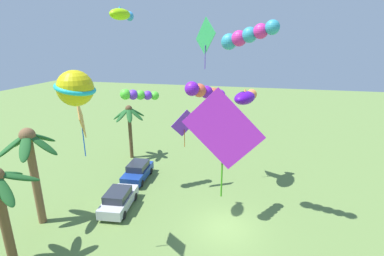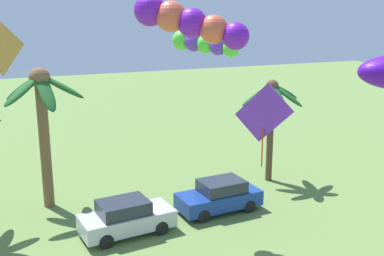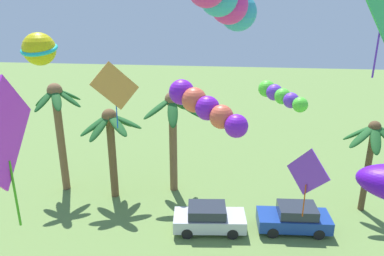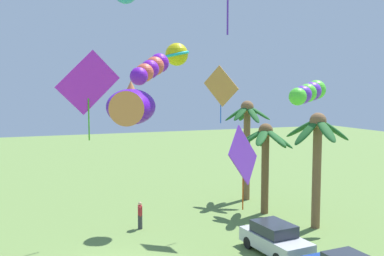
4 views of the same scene
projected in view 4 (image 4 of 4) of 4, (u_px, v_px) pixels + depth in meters
name	position (u px, v px, depth m)	size (l,w,h in m)	color
palm_tree_0	(265.00, 147.00, 27.85)	(3.69, 3.51, 5.86)	brown
palm_tree_1	(247.00, 129.00, 31.28)	(3.21, 3.21, 7.22)	brown
palm_tree_2	(317.00, 144.00, 24.87)	(3.85, 3.77, 6.71)	brown
parked_car_1	(275.00, 239.00, 21.22)	(4.05, 2.07, 1.51)	#BCBCC1
spectator_0	(140.00, 215.00, 24.99)	(0.54, 0.29, 1.59)	#38383D
kite_tube_0	(151.00, 68.00, 18.12)	(2.60, 2.16, 1.42)	purple
kite_ball_1	(177.00, 54.00, 25.99)	(1.60, 1.60, 1.37)	gold
kite_fish_3	(131.00, 106.00, 12.10)	(3.27, 2.13, 1.26)	#540DB5
kite_tube_4	(309.00, 92.00, 17.37)	(2.04, 2.55, 0.99)	#56E136
kite_diamond_5	(243.00, 157.00, 15.60)	(1.32, 1.83, 3.10)	purple
kite_diamond_6	(221.00, 87.00, 24.40)	(2.02, 1.27, 3.27)	orange
kite_diamond_8	(88.00, 84.00, 22.75)	(0.31, 3.41, 4.76)	#C42BD8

